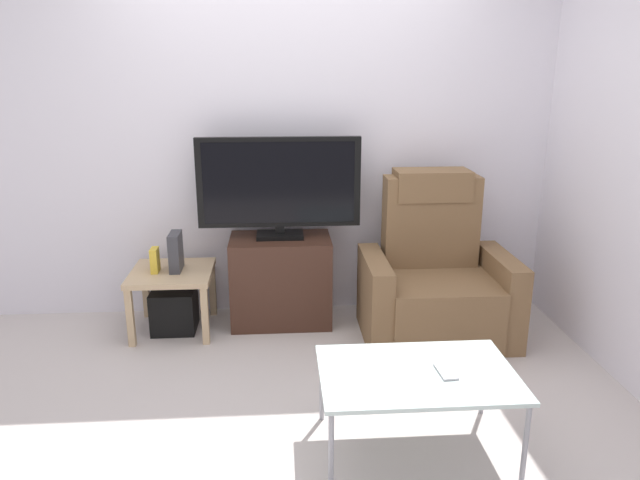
{
  "coord_description": "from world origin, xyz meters",
  "views": [
    {
      "loc": [
        -0.08,
        -3.07,
        1.75
      ],
      "look_at": [
        0.17,
        0.5,
        0.7
      ],
      "focal_mm": 33.38,
      "sensor_mm": 36.0,
      "label": 1
    }
  ],
  "objects_px": {
    "coffee_table": "(417,377)",
    "cell_phone": "(446,372)",
    "recliner_armchair": "(435,280)",
    "subwoofer_box": "(174,309)",
    "side_table": "(172,280)",
    "book_upright": "(155,260)",
    "game_console": "(176,252)",
    "tv_stand": "(281,280)",
    "television": "(279,185)"
  },
  "relations": [
    {
      "from": "coffee_table",
      "to": "cell_phone",
      "type": "bearing_deg",
      "value": -8.24
    },
    {
      "from": "recliner_armchair",
      "to": "subwoofer_box",
      "type": "bearing_deg",
      "value": 169.51
    },
    {
      "from": "side_table",
      "to": "book_upright",
      "type": "distance_m",
      "value": 0.18
    },
    {
      "from": "subwoofer_box",
      "to": "game_console",
      "type": "distance_m",
      "value": 0.41
    },
    {
      "from": "tv_stand",
      "to": "recliner_armchair",
      "type": "relative_size",
      "value": 0.64
    },
    {
      "from": "subwoofer_box",
      "to": "book_upright",
      "type": "xyz_separation_m",
      "value": [
        -0.1,
        -0.02,
        0.37
      ]
    },
    {
      "from": "recliner_armchair",
      "to": "book_upright",
      "type": "distance_m",
      "value": 1.87
    },
    {
      "from": "book_upright",
      "to": "side_table",
      "type": "bearing_deg",
      "value": 11.31
    },
    {
      "from": "side_table",
      "to": "book_upright",
      "type": "xyz_separation_m",
      "value": [
        -0.1,
        -0.02,
        0.15
      ]
    },
    {
      "from": "television",
      "to": "book_upright",
      "type": "xyz_separation_m",
      "value": [
        -0.83,
        -0.13,
        -0.47
      ]
    },
    {
      "from": "recliner_armchair",
      "to": "subwoofer_box",
      "type": "xyz_separation_m",
      "value": [
        -1.76,
        0.16,
        -0.23
      ]
    },
    {
      "from": "recliner_armchair",
      "to": "cell_phone",
      "type": "height_order",
      "value": "recliner_armchair"
    },
    {
      "from": "subwoofer_box",
      "to": "cell_phone",
      "type": "bearing_deg",
      "value": -44.41
    },
    {
      "from": "subwoofer_box",
      "to": "coffee_table",
      "type": "xyz_separation_m",
      "value": [
        1.35,
        -1.43,
        0.23
      ]
    },
    {
      "from": "game_console",
      "to": "television",
      "type": "bearing_deg",
      "value": 8.0
    },
    {
      "from": "coffee_table",
      "to": "recliner_armchair",
      "type": "bearing_deg",
      "value": 71.88
    },
    {
      "from": "tv_stand",
      "to": "television",
      "type": "distance_m",
      "value": 0.67
    },
    {
      "from": "television",
      "to": "cell_phone",
      "type": "xyz_separation_m",
      "value": [
        0.74,
        -1.56,
        -0.57
      ]
    },
    {
      "from": "side_table",
      "to": "cell_phone",
      "type": "height_order",
      "value": "side_table"
    },
    {
      "from": "recliner_armchair",
      "to": "cell_phone",
      "type": "bearing_deg",
      "value": -107.83
    },
    {
      "from": "subwoofer_box",
      "to": "side_table",
      "type": "bearing_deg",
      "value": 45.0
    },
    {
      "from": "tv_stand",
      "to": "television",
      "type": "xyz_separation_m",
      "value": [
        -0.0,
        0.02,
        0.67
      ]
    },
    {
      "from": "tv_stand",
      "to": "cell_phone",
      "type": "height_order",
      "value": "tv_stand"
    },
    {
      "from": "side_table",
      "to": "subwoofer_box",
      "type": "relative_size",
      "value": 1.85
    },
    {
      "from": "side_table",
      "to": "cell_phone",
      "type": "bearing_deg",
      "value": -44.41
    },
    {
      "from": "television",
      "to": "coffee_table",
      "type": "height_order",
      "value": "television"
    },
    {
      "from": "book_upright",
      "to": "cell_phone",
      "type": "relative_size",
      "value": 1.09
    },
    {
      "from": "recliner_armchair",
      "to": "coffee_table",
      "type": "bearing_deg",
      "value": -113.39
    },
    {
      "from": "book_upright",
      "to": "tv_stand",
      "type": "bearing_deg",
      "value": 7.48
    },
    {
      "from": "recliner_armchair",
      "to": "coffee_table",
      "type": "distance_m",
      "value": 1.33
    },
    {
      "from": "recliner_armchair",
      "to": "television",
      "type": "bearing_deg",
      "value": 160.09
    },
    {
      "from": "cell_phone",
      "to": "game_console",
      "type": "bearing_deg",
      "value": 130.38
    },
    {
      "from": "side_table",
      "to": "subwoofer_box",
      "type": "height_order",
      "value": "side_table"
    },
    {
      "from": "game_console",
      "to": "subwoofer_box",
      "type": "bearing_deg",
      "value": -164.05
    },
    {
      "from": "recliner_armchair",
      "to": "side_table",
      "type": "height_order",
      "value": "recliner_armchair"
    },
    {
      "from": "television",
      "to": "coffee_table",
      "type": "relative_size",
      "value": 1.22
    },
    {
      "from": "television",
      "to": "game_console",
      "type": "xyz_separation_m",
      "value": [
        -0.7,
        -0.1,
        -0.42
      ]
    },
    {
      "from": "game_console",
      "to": "side_table",
      "type": "bearing_deg",
      "value": -164.05
    },
    {
      "from": "side_table",
      "to": "book_upright",
      "type": "bearing_deg",
      "value": -168.69
    },
    {
      "from": "recliner_armchair",
      "to": "book_upright",
      "type": "xyz_separation_m",
      "value": [
        -1.86,
        0.14,
        0.14
      ]
    },
    {
      "from": "subwoofer_box",
      "to": "television",
      "type": "bearing_deg",
      "value": 8.39
    },
    {
      "from": "subwoofer_box",
      "to": "recliner_armchair",
      "type": "bearing_deg",
      "value": -5.21
    },
    {
      "from": "cell_phone",
      "to": "side_table",
      "type": "bearing_deg",
      "value": 131.26
    },
    {
      "from": "subwoofer_box",
      "to": "cell_phone",
      "type": "xyz_separation_m",
      "value": [
        1.48,
        -1.45,
        0.26
      ]
    },
    {
      "from": "side_table",
      "to": "game_console",
      "type": "relative_size",
      "value": 2.1
    },
    {
      "from": "television",
      "to": "subwoofer_box",
      "type": "bearing_deg",
      "value": -171.61
    },
    {
      "from": "tv_stand",
      "to": "subwoofer_box",
      "type": "height_order",
      "value": "tv_stand"
    },
    {
      "from": "tv_stand",
      "to": "coffee_table",
      "type": "xyz_separation_m",
      "value": [
        0.62,
        -1.52,
        0.07
      ]
    },
    {
      "from": "coffee_table",
      "to": "subwoofer_box",
      "type": "bearing_deg",
      "value": 133.36
    },
    {
      "from": "coffee_table",
      "to": "tv_stand",
      "type": "bearing_deg",
      "value": 112.08
    }
  ]
}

